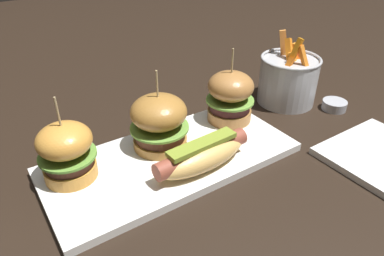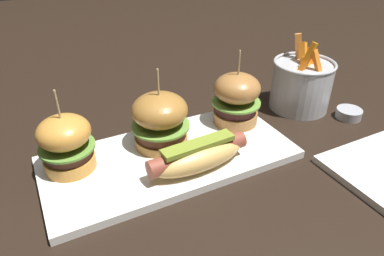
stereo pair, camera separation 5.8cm
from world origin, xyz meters
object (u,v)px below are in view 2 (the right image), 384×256
(platter_main, at_px, (170,158))
(slider_left, at_px, (66,143))
(sauce_ramekin, at_px, (349,113))
(fries_bucket, at_px, (301,84))
(hot_dog, at_px, (198,155))
(slider_center, at_px, (160,120))
(slider_right, at_px, (236,98))

(platter_main, relative_size, slider_left, 3.07)
(sauce_ramekin, bearing_deg, slider_left, 172.49)
(platter_main, height_order, fries_bucket, fries_bucket)
(hot_dog, relative_size, slider_left, 1.25)
(slider_center, distance_m, slider_right, 0.16)
(hot_dog, xyz_separation_m, slider_center, (-0.03, 0.09, 0.02))
(slider_center, relative_size, fries_bucket, 0.93)
(platter_main, distance_m, slider_right, 0.17)
(slider_left, xyz_separation_m, fries_bucket, (0.48, 0.01, -0.01))
(slider_center, xyz_separation_m, fries_bucket, (0.33, 0.02, -0.01))
(sauce_ramekin, bearing_deg, slider_center, 170.01)
(platter_main, xyz_separation_m, sauce_ramekin, (0.38, -0.03, 0.00))
(slider_center, height_order, slider_right, slider_right)
(hot_dog, relative_size, slider_center, 1.21)
(slider_left, xyz_separation_m, sauce_ramekin, (0.54, -0.07, -0.05))
(hot_dog, height_order, slider_right, slider_right)
(hot_dog, height_order, fries_bucket, fries_bucket)
(platter_main, xyz_separation_m, slider_right, (0.16, 0.04, 0.06))
(slider_left, bearing_deg, slider_center, -1.18)
(platter_main, bearing_deg, slider_right, 14.97)
(slider_right, bearing_deg, fries_bucket, 3.62)
(slider_right, height_order, fries_bucket, slider_right)
(platter_main, xyz_separation_m, slider_left, (-0.15, 0.04, 0.05))
(platter_main, height_order, hot_dog, hot_dog)
(slider_left, height_order, slider_center, slider_center)
(platter_main, distance_m, fries_bucket, 0.33)
(slider_left, xyz_separation_m, slider_center, (0.15, -0.00, 0.00))
(slider_right, bearing_deg, slider_left, -179.61)
(sauce_ramekin, bearing_deg, platter_main, 175.33)
(slider_center, bearing_deg, hot_dog, -73.77)
(slider_center, distance_m, sauce_ramekin, 0.40)
(platter_main, distance_m, slider_left, 0.17)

